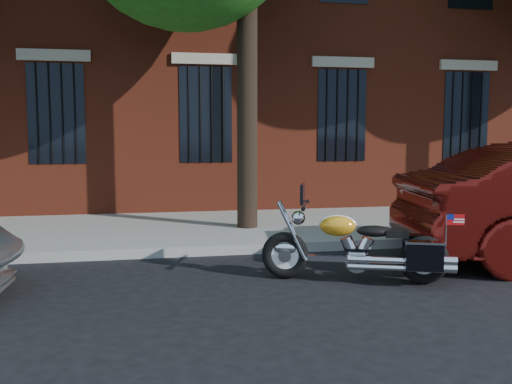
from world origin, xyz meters
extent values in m
plane|color=black|center=(0.00, 0.00, 0.00)|extent=(120.00, 120.00, 0.00)
cube|color=gray|center=(0.00, 1.38, 0.07)|extent=(40.00, 0.16, 0.15)
cube|color=gray|center=(0.00, 3.26, 0.07)|extent=(40.00, 3.60, 0.15)
cube|color=black|center=(0.00, 5.11, 2.20)|extent=(1.10, 0.14, 2.00)
cube|color=#B2A893|center=(0.00, 5.08, 3.35)|extent=(1.40, 0.20, 0.22)
cylinder|color=black|center=(0.00, 5.03, 2.20)|extent=(0.04, 0.04, 2.00)
cylinder|color=black|center=(0.50, 2.90, 2.50)|extent=(0.36, 0.36, 5.00)
torus|color=black|center=(0.43, -0.19, 0.30)|extent=(0.60, 0.33, 0.59)
torus|color=black|center=(2.01, -0.76, 0.30)|extent=(0.60, 0.33, 0.59)
cylinder|color=white|center=(0.43, -0.19, 0.30)|extent=(0.43, 0.20, 0.44)
cylinder|color=white|center=(2.01, -0.76, 0.30)|extent=(0.43, 0.20, 0.44)
ellipsoid|color=white|center=(0.43, -0.19, 0.39)|extent=(0.33, 0.21, 0.17)
ellipsoid|color=#FCA21C|center=(2.01, -0.76, 0.41)|extent=(0.33, 0.22, 0.17)
cube|color=white|center=(1.22, -0.48, 0.28)|extent=(1.28, 0.54, 0.07)
cylinder|color=white|center=(1.26, -0.49, 0.27)|extent=(0.32, 0.25, 0.28)
cylinder|color=white|center=(1.62, -0.79, 0.27)|extent=(1.07, 0.45, 0.08)
ellipsoid|color=#FCA21C|center=(1.04, -0.41, 0.69)|extent=(0.50, 0.39, 0.25)
ellipsoid|color=black|center=(1.45, -0.56, 0.64)|extent=(0.49, 0.38, 0.14)
cube|color=black|center=(2.07, -0.54, 0.40)|extent=(0.45, 0.28, 0.34)
cube|color=black|center=(1.91, -0.97, 0.40)|extent=(0.45, 0.28, 0.34)
cylinder|color=white|center=(0.67, -0.27, 0.94)|extent=(0.27, 0.66, 0.03)
sphere|color=white|center=(0.58, -0.24, 0.78)|extent=(0.23, 0.23, 0.18)
cube|color=black|center=(0.63, -0.26, 1.08)|extent=(0.15, 0.34, 0.25)
cube|color=red|center=(2.20, -1.12, 0.84)|extent=(0.19, 0.08, 0.12)
camera|label=1|loc=(-1.26, -7.00, 1.83)|focal=40.00mm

